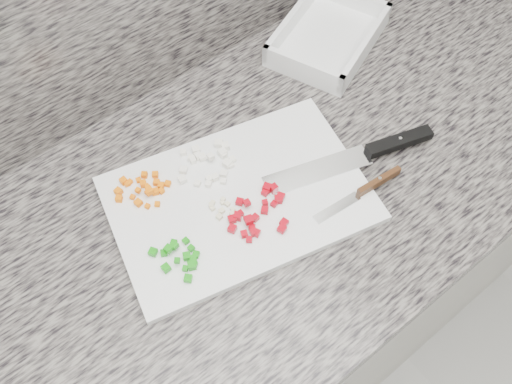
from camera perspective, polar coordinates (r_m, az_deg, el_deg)
cabinet at (r=1.36m, az=-3.73°, el=-12.82°), size 3.92×0.62×0.86m
countertop at (r=0.94m, az=-5.24°, el=-3.83°), size 3.96×0.64×0.04m
cutting_board at (r=0.94m, az=-1.71°, el=-0.70°), size 0.47×0.37×0.01m
carrot_pile at (r=0.95m, az=-11.29°, el=0.35°), size 0.09×0.08×0.02m
onion_pile at (r=0.97m, az=-4.68°, el=3.03°), size 0.11×0.10×0.02m
green_pepper_pile at (r=0.88m, az=-7.65°, el=-6.51°), size 0.06×0.09×0.02m
red_pepper_pile at (r=0.91m, az=0.18°, el=-2.07°), size 0.11×0.10×0.02m
garlic_pile at (r=0.92m, az=-3.06°, el=-1.91°), size 0.04×0.06×0.01m
chef_knife at (r=1.00m, az=11.49°, el=4.00°), size 0.30×0.12×0.02m
paring_knife at (r=0.95m, az=11.18°, el=0.41°), size 0.17×0.03×0.02m
tray at (r=1.18m, az=7.19°, el=15.08°), size 0.28×0.24×0.05m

